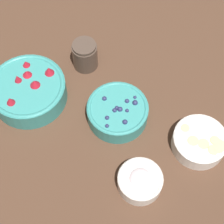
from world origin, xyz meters
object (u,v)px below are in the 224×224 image
Objects in this scene: bowl_bananas at (200,141)px; jar_chocolate at (85,56)px; bowl_strawberries at (28,90)px; bowl_cream at (140,181)px; bowl_blueberries at (118,111)px.

bowl_bananas is 1.57× the size of jar_chocolate.
bowl_bananas is (-0.51, -0.08, -0.01)m from bowl_strawberries.
bowl_cream is 0.43m from jar_chocolate.
jar_chocolate is (0.42, -0.11, 0.01)m from bowl_bananas.
bowl_blueberries is at bearing 4.47° from bowl_bananas.
bowl_cream is (-0.41, 0.10, -0.01)m from bowl_strawberries.
jar_chocolate is (-0.09, -0.18, 0.00)m from bowl_strawberries.
bowl_cream is 1.24× the size of jar_chocolate.
bowl_strawberries is 0.51m from bowl_bananas.
bowl_bananas is at bearing 165.53° from jar_chocolate.
bowl_blueberries is at bearing 144.11° from jar_chocolate.
bowl_blueberries is 1.48× the size of bowl_cream.
bowl_bananas is at bearing -175.53° from bowl_blueberries.
bowl_blueberries is at bearing -168.08° from bowl_strawberries.
bowl_bananas is 0.43m from jar_chocolate.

